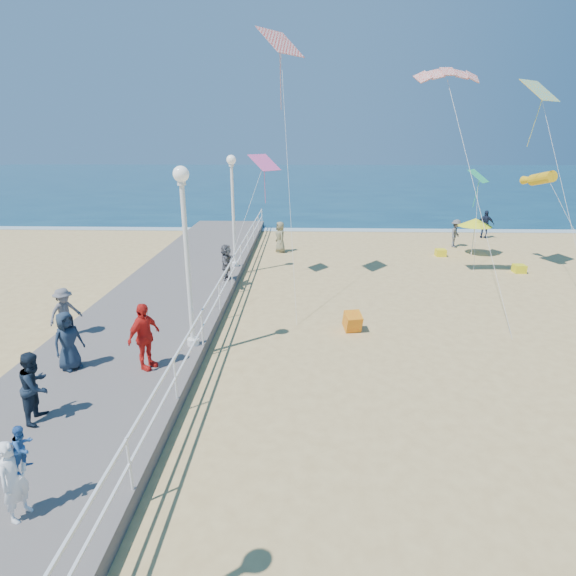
{
  "coord_description": "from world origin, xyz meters",
  "views": [
    {
      "loc": [
        -2.04,
        -12.44,
        6.39
      ],
      "look_at": [
        -2.5,
        2.0,
        1.6
      ],
      "focal_mm": 28.0,
      "sensor_mm": 36.0,
      "label": 1
    }
  ],
  "objects_px": {
    "lamp_post_mid": "(186,240)",
    "spectator_3": "(144,337)",
    "beach_walker_a": "(456,233)",
    "beach_chair_left": "(441,253)",
    "spectator_5": "(226,262)",
    "box_kite": "(352,323)",
    "beach_walker_c": "(280,237)",
    "toddler_held": "(23,448)",
    "lamp_post_far": "(233,200)",
    "spectator_7": "(35,386)",
    "beach_chair_right": "(519,269)",
    "spectator_2": "(65,312)",
    "spectator_4": "(68,341)",
    "beach_umbrella": "(475,222)",
    "woman_holding_toddler": "(14,480)",
    "beach_walker_b": "(485,224)"
  },
  "relations": [
    {
      "from": "spectator_3",
      "to": "beach_umbrella",
      "type": "relative_size",
      "value": 0.88
    },
    {
      "from": "lamp_post_mid",
      "to": "beach_umbrella",
      "type": "xyz_separation_m",
      "value": [
        13.18,
        13.29,
        -1.75
      ]
    },
    {
      "from": "beach_walker_a",
      "to": "beach_walker_b",
      "type": "bearing_deg",
      "value": -13.07
    },
    {
      "from": "beach_walker_a",
      "to": "beach_chair_left",
      "type": "xyz_separation_m",
      "value": [
        -1.53,
        -2.35,
        -0.66
      ]
    },
    {
      "from": "lamp_post_far",
      "to": "spectator_7",
      "type": "height_order",
      "value": "lamp_post_far"
    },
    {
      "from": "lamp_post_far",
      "to": "beach_walker_a",
      "type": "xyz_separation_m",
      "value": [
        12.84,
        6.33,
        -2.8
      ]
    },
    {
      "from": "box_kite",
      "to": "beach_chair_left",
      "type": "xyz_separation_m",
      "value": [
        6.21,
        10.89,
        -0.1
      ]
    },
    {
      "from": "lamp_post_mid",
      "to": "beach_chair_right",
      "type": "distance_m",
      "value": 17.61
    },
    {
      "from": "beach_walker_a",
      "to": "beach_chair_left",
      "type": "bearing_deg",
      "value": 179.95
    },
    {
      "from": "beach_umbrella",
      "to": "beach_chair_right",
      "type": "relative_size",
      "value": 3.89
    },
    {
      "from": "woman_holding_toddler",
      "to": "beach_chair_right",
      "type": "height_order",
      "value": "woman_holding_toddler"
    },
    {
      "from": "spectator_4",
      "to": "beach_chair_right",
      "type": "xyz_separation_m",
      "value": [
        17.28,
        11.29,
        -1.03
      ]
    },
    {
      "from": "spectator_7",
      "to": "beach_chair_right",
      "type": "xyz_separation_m",
      "value": [
        16.83,
        13.61,
        -1.02
      ]
    },
    {
      "from": "spectator_3",
      "to": "beach_walker_c",
      "type": "relative_size",
      "value": 1.03
    },
    {
      "from": "toddler_held",
      "to": "beach_walker_a",
      "type": "bearing_deg",
      "value": -21.05
    },
    {
      "from": "lamp_post_mid",
      "to": "beach_walker_b",
      "type": "bearing_deg",
      "value": 49.04
    },
    {
      "from": "box_kite",
      "to": "beach_chair_right",
      "type": "distance_m",
      "value": 11.93
    },
    {
      "from": "lamp_post_far",
      "to": "spectator_7",
      "type": "relative_size",
      "value": 3.24
    },
    {
      "from": "spectator_4",
      "to": "box_kite",
      "type": "relative_size",
      "value": 2.75
    },
    {
      "from": "lamp_post_mid",
      "to": "spectator_5",
      "type": "distance_m",
      "value": 7.22
    },
    {
      "from": "lamp_post_mid",
      "to": "spectator_3",
      "type": "bearing_deg",
      "value": -121.51
    },
    {
      "from": "spectator_4",
      "to": "beach_umbrella",
      "type": "xyz_separation_m",
      "value": [
        16.17,
        14.88,
        0.68
      ]
    },
    {
      "from": "beach_walker_a",
      "to": "box_kite",
      "type": "xyz_separation_m",
      "value": [
        -7.74,
        -13.24,
        -0.56
      ]
    },
    {
      "from": "spectator_4",
      "to": "spectator_5",
      "type": "distance_m",
      "value": 8.88
    },
    {
      "from": "spectator_3",
      "to": "box_kite",
      "type": "xyz_separation_m",
      "value": [
        6.02,
        3.6,
        -1.04
      ]
    },
    {
      "from": "lamp_post_far",
      "to": "beach_umbrella",
      "type": "height_order",
      "value": "lamp_post_far"
    },
    {
      "from": "spectator_3",
      "to": "spectator_5",
      "type": "xyz_separation_m",
      "value": [
        0.87,
        8.29,
        -0.13
      ]
    },
    {
      "from": "spectator_2",
      "to": "box_kite",
      "type": "distance_m",
      "value": 9.44
    },
    {
      "from": "beach_walker_c",
      "to": "beach_chair_left",
      "type": "xyz_separation_m",
      "value": [
        9.28,
        -0.65,
        -0.71
      ]
    },
    {
      "from": "toddler_held",
      "to": "spectator_7",
      "type": "distance_m",
      "value": 2.95
    },
    {
      "from": "lamp_post_mid",
      "to": "spectator_2",
      "type": "height_order",
      "value": "lamp_post_mid"
    },
    {
      "from": "lamp_post_far",
      "to": "spectator_2",
      "type": "distance_m",
      "value": 9.75
    },
    {
      "from": "lamp_post_far",
      "to": "beach_umbrella",
      "type": "bearing_deg",
      "value": 18.03
    },
    {
      "from": "beach_chair_left",
      "to": "spectator_2",
      "type": "bearing_deg",
      "value": -141.18
    },
    {
      "from": "beach_umbrella",
      "to": "spectator_3",
      "type": "bearing_deg",
      "value": -133.62
    },
    {
      "from": "spectator_5",
      "to": "beach_chair_left",
      "type": "xyz_separation_m",
      "value": [
        11.35,
        6.2,
        -1.01
      ]
    },
    {
      "from": "box_kite",
      "to": "beach_chair_left",
      "type": "height_order",
      "value": "box_kite"
    },
    {
      "from": "beach_walker_b",
      "to": "lamp_post_far",
      "type": "bearing_deg",
      "value": 46.03
    },
    {
      "from": "spectator_7",
      "to": "beach_umbrella",
      "type": "bearing_deg",
      "value": -45.41
    },
    {
      "from": "beach_walker_c",
      "to": "beach_chair_left",
      "type": "distance_m",
      "value": 9.33
    },
    {
      "from": "spectator_4",
      "to": "box_kite",
      "type": "bearing_deg",
      "value": -33.06
    },
    {
      "from": "lamp_post_far",
      "to": "beach_walker_b",
      "type": "xyz_separation_m",
      "value": [
        15.7,
        9.09,
        -2.72
      ]
    },
    {
      "from": "toddler_held",
      "to": "box_kite",
      "type": "xyz_separation_m",
      "value": [
        6.28,
        8.59,
        -1.35
      ]
    },
    {
      "from": "box_kite",
      "to": "spectator_7",
      "type": "bearing_deg",
      "value": -153.55
    },
    {
      "from": "spectator_5",
      "to": "beach_walker_a",
      "type": "bearing_deg",
      "value": -53.07
    },
    {
      "from": "woman_holding_toddler",
      "to": "beach_walker_a",
      "type": "height_order",
      "value": "woman_holding_toddler"
    },
    {
      "from": "lamp_post_far",
      "to": "spectator_2",
      "type": "height_order",
      "value": "lamp_post_far"
    },
    {
      "from": "toddler_held",
      "to": "beach_chair_left",
      "type": "distance_m",
      "value": 23.19
    },
    {
      "from": "toddler_held",
      "to": "beach_walker_c",
      "type": "relative_size",
      "value": 0.44
    },
    {
      "from": "woman_holding_toddler",
      "to": "beach_chair_left",
      "type": "height_order",
      "value": "woman_holding_toddler"
    }
  ]
}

